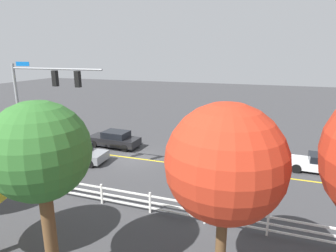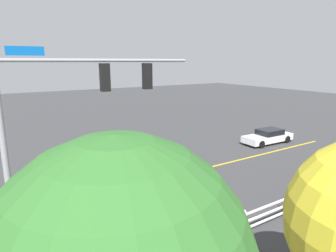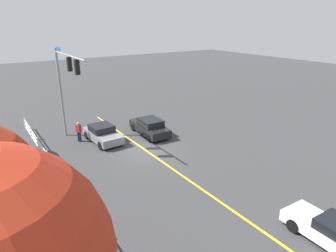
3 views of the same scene
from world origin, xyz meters
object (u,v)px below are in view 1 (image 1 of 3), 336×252
car_1 (322,164)px  tree_1 (40,153)px  car_2 (79,153)px  car_0 (114,139)px  pedestrian (53,156)px  tree_4 (225,163)px

car_1 → tree_1: bearing=54.3°
car_2 → tree_1: size_ratio=0.63×
car_0 → car_1: car_0 is taller
car_2 → pedestrian: (1.02, 1.64, 0.27)m
car_1 → tree_4: tree_4 is taller
car_0 → pedestrian: 5.95m
car_0 → tree_1: bearing=114.3°
car_1 → tree_4: size_ratio=0.72×
car_0 → tree_1: (-5.62, 14.23, 4.27)m
tree_1 → pedestrian: bearing=-49.1°
car_1 → tree_4: (5.15, 12.62, 4.17)m
car_1 → car_0: bearing=1.5°
car_1 → pedestrian: size_ratio=2.85×
pedestrian → car_1: bearing=-101.9°
tree_1 → tree_4: tree_4 is taller
car_0 → tree_4: tree_4 is taller
car_0 → tree_4: bearing=134.5°
car_0 → tree_4: size_ratio=0.69×
car_2 → tree_1: (-6.41, 10.22, 4.31)m
car_0 → pedestrian: bearing=75.0°
car_2 → car_1: bearing=10.1°
car_2 → pedestrian: bearing=-124.6°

